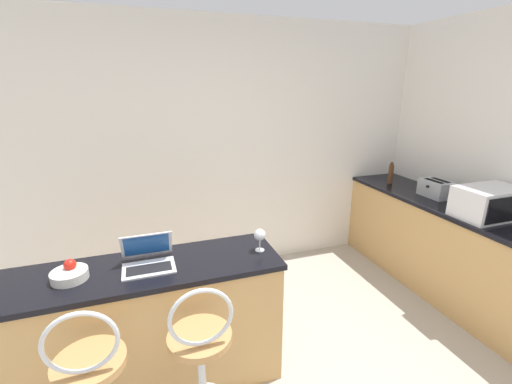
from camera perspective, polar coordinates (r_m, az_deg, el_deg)
The scene contains 10 objects.
wall_back at distance 3.54m, azimuth -10.40°, elevation 6.37°, with size 12.00×0.06×2.60m.
breakfast_bar at distance 2.49m, azimuth -17.55°, elevation -20.93°, with size 1.72×0.52×0.89m.
counter_right at distance 3.69m, azimuth 31.90°, elevation -9.58°, with size 0.61×2.87×0.89m.
bar_stool_far at distance 2.09m, azimuth -8.97°, elevation -27.22°, with size 0.40×0.40×1.05m.
laptop at distance 2.24m, azimuth -17.56°, elevation -10.42°, with size 0.31×0.27×0.20m.
microwave at distance 3.45m, azimuth 34.35°, elevation -1.46°, with size 0.54×0.34×0.26m.
toaster at distance 3.84m, azimuth 27.83°, elevation 0.51°, with size 0.23×0.29×0.17m.
fruit_bowl at distance 2.28m, azimuth -28.62°, elevation -11.69°, with size 0.20×0.20×0.11m.
wine_glass_tall at distance 2.29m, azimuth 0.63°, elevation -7.23°, with size 0.08×0.08×0.16m.
pepper_mill at distance 4.14m, azimuth 21.55°, elevation 2.94°, with size 0.05×0.05×0.25m.
Camera 1 is at (-0.51, -1.07, 1.96)m, focal length 24.00 mm.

